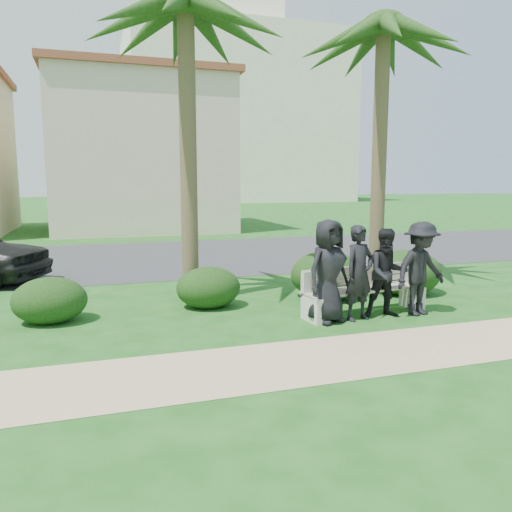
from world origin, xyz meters
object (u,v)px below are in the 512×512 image
object	(u,v)px
man_a	(328,271)
palm_right	(384,29)
park_bench	(364,294)
man_b	(359,273)
man_d	(421,269)
palm_left	(185,6)
man_c	(387,273)

from	to	relation	value
man_a	palm_right	bearing A→B (deg)	26.69
park_bench	palm_right	xyz separation A→B (m)	(1.63, 2.31, 5.17)
man_b	man_d	world-z (taller)	man_d
palm_left	palm_right	world-z (taller)	palm_right
man_a	man_d	distance (m)	1.73
man_b	palm_left	distance (m)	5.68
man_b	man_c	bearing A→B (deg)	-13.19
man_c	park_bench	bearing A→B (deg)	145.67
palm_right	park_bench	bearing A→B (deg)	-125.21
man_b	palm_right	distance (m)	5.74
man_c	man_a	bearing A→B (deg)	-169.43
man_d	palm_right	distance (m)	5.46
palm_right	palm_left	bearing A→B (deg)	-175.14
man_a	palm_left	size ratio (longest dim) A/B	0.27
park_bench	man_c	distance (m)	0.56
park_bench	man_d	world-z (taller)	man_d
palm_right	man_b	bearing A→B (deg)	-126.20
park_bench	man_c	xyz separation A→B (m)	(0.27, -0.28, 0.40)
palm_right	man_a	bearing A→B (deg)	-133.75
palm_right	man_d	bearing A→B (deg)	-105.68
park_bench	palm_right	bearing A→B (deg)	47.35
man_a	palm_right	xyz separation A→B (m)	(2.47, 2.58, 4.68)
palm_left	palm_right	xyz separation A→B (m)	(4.33, 0.37, 0.10)
park_bench	man_b	world-z (taller)	man_b
man_c	palm_right	world-z (taller)	palm_right
man_a	palm_left	world-z (taller)	palm_left
palm_left	park_bench	bearing A→B (deg)	-35.77
man_a	man_c	world-z (taller)	man_a
man_b	palm_right	bearing A→B (deg)	37.79
man_b	park_bench	bearing A→B (deg)	31.06
man_c	palm_left	bearing A→B (deg)	154.27
man_c	palm_right	bearing A→B (deg)	73.38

